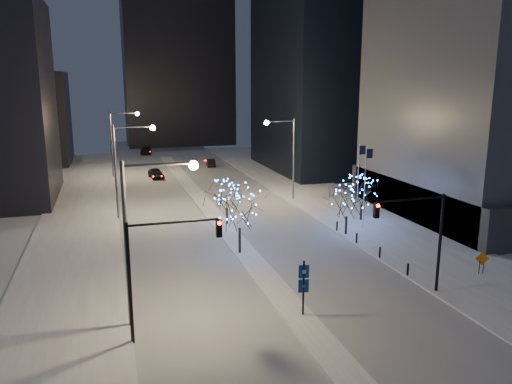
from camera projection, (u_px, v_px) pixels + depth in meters
name	position (u px, v px, depth m)	size (l,w,h in m)	color
ground	(300.00, 319.00, 30.64)	(160.00, 160.00, 0.00)	silver
road	(198.00, 197.00, 63.37)	(20.00, 130.00, 0.02)	#AFB5BF
median	(206.00, 205.00, 58.68)	(2.00, 80.00, 0.15)	white
east_sidewalk	(361.00, 217.00, 53.55)	(10.00, 90.00, 0.15)	white
west_sidewalk	(75.00, 241.00, 45.39)	(8.00, 90.00, 0.15)	white
filler_west_far	(14.00, 119.00, 87.05)	(18.00, 16.00, 16.00)	black
horizon_block	(177.00, 52.00, 113.82)	(24.00, 14.00, 42.00)	black
street_lamp_w_near	(144.00, 220.00, 28.60)	(4.40, 0.56, 10.00)	#595E66
street_lamp_w_mid	(125.00, 158.00, 51.97)	(4.40, 0.56, 10.00)	#595E66
street_lamp_w_far	(118.00, 134.00, 75.35)	(4.40, 0.56, 10.00)	#595E66
street_lamp_east	(287.00, 148.00, 60.14)	(3.90, 0.56, 10.00)	#595E66
traffic_signal_west	(158.00, 260.00, 27.24)	(5.26, 0.43, 7.00)	black
traffic_signal_east	(421.00, 228.00, 33.06)	(5.26, 0.43, 7.00)	black
flagpoles	(362.00, 179.00, 49.50)	(1.35, 2.60, 8.00)	silver
bollards	(368.00, 245.00, 42.73)	(0.16, 12.16, 0.90)	black
car_near	(156.00, 173.00, 75.18)	(1.80, 4.46, 1.52)	black
car_mid	(211.00, 162.00, 86.19)	(1.37, 3.93, 1.30)	black
car_far	(146.00, 151.00, 100.48)	(2.09, 5.13, 1.49)	black
holiday_tree_median_near	(239.00, 209.00, 41.35)	(4.77, 4.77, 5.83)	black
holiday_tree_median_far	(227.00, 194.00, 49.97)	(3.96, 3.96, 4.85)	black
holiday_tree_plaza_near	(347.00, 201.00, 46.60)	(4.78, 4.78, 5.09)	black
holiday_tree_plaza_far	(362.00, 192.00, 51.58)	(3.77, 3.77, 4.66)	black
wayfinding_sign	(304.00, 283.00, 30.49)	(0.65, 0.19, 3.65)	black
construction_sign	(482.00, 261.00, 37.31)	(0.98, 0.41, 1.71)	black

